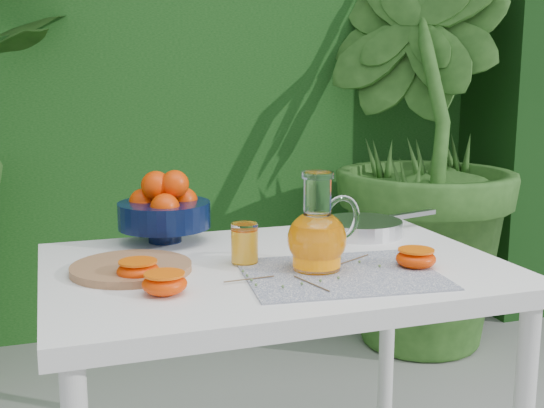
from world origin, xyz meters
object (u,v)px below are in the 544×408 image
object	(u,v)px
juice_pitcher	(318,236)
white_table	(275,298)
fruit_bowl	(164,209)
saute_pan	(362,227)
cutting_board	(131,268)

from	to	relation	value
juice_pitcher	white_table	bearing A→B (deg)	128.48
fruit_bowl	saute_pan	distance (m)	0.51
fruit_bowl	saute_pan	size ratio (longest dim) A/B	0.66
juice_pitcher	saute_pan	size ratio (longest dim) A/B	0.54
white_table	fruit_bowl	distance (m)	0.38
cutting_board	fruit_bowl	bearing A→B (deg)	65.19
white_table	fruit_bowl	xyz separation A→B (m)	(-0.20, 0.28, 0.16)
white_table	saute_pan	size ratio (longest dim) A/B	2.57
fruit_bowl	juice_pitcher	world-z (taller)	juice_pitcher
cutting_board	fruit_bowl	world-z (taller)	fruit_bowl
juice_pitcher	fruit_bowl	bearing A→B (deg)	125.95
fruit_bowl	saute_pan	bearing A→B (deg)	-10.49
white_table	fruit_bowl	world-z (taller)	fruit_bowl
saute_pan	white_table	bearing A→B (deg)	-148.55
saute_pan	cutting_board	bearing A→B (deg)	-165.87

